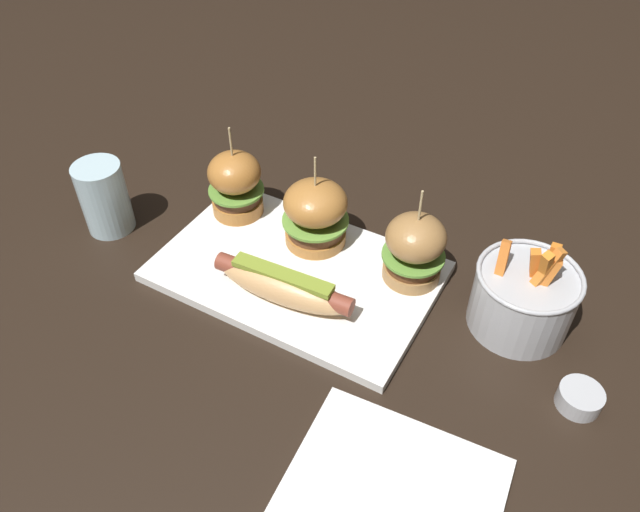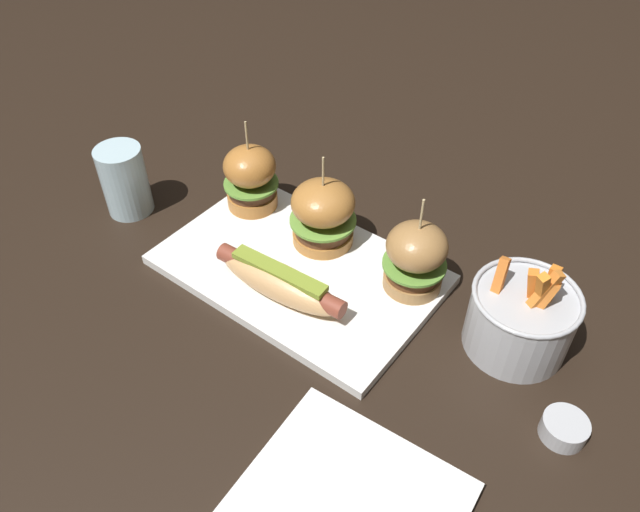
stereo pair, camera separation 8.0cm
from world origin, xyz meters
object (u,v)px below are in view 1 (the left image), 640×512
Objects in this scene: hot_dog at (283,285)px; water_glass at (104,198)px; slider_center at (315,213)px; slider_left at (236,183)px; platter_main at (296,271)px; side_plate at (385,510)px; sauce_ramekin at (580,398)px; slider_right at (414,248)px; fries_bucket at (523,298)px.

hot_dog is 0.31m from water_glass.
slider_left is at bearing 179.80° from slider_center.
hot_dog is at bearing -75.24° from platter_main.
platter_main is at bearing 9.05° from water_glass.
side_plate is (0.39, -0.31, -0.06)m from slider_left.
platter_main is 2.64× the size of slider_center.
slider_center reaches higher than platter_main.
slider_center reaches higher than sauce_ramekin.
water_glass is at bearing -177.79° from sauce_ramekin.
side_plate is (0.11, -0.31, -0.06)m from slider_right.
slider_center is 0.41m from sauce_ramekin.
hot_dog is 1.36× the size of slider_center.
sauce_ramekin reaches higher than platter_main.
slider_right is at bearing 24.22° from platter_main.
water_glass is (-0.29, -0.11, -0.01)m from slider_center.
slider_right is (0.14, 0.06, 0.06)m from platter_main.
fries_bucket is (0.30, 0.00, -0.02)m from slider_center.
side_plate is 1.94× the size of water_glass.
hot_dog is 0.12m from slider_center.
water_glass is at bearing -170.95° from platter_main.
fries_bucket is at bearing 0.54° from slider_right.
side_plate is (0.26, -0.31, -0.06)m from slider_center.
slider_right is (0.13, 0.12, 0.03)m from hot_dog.
sauce_ramekin is 0.24× the size of side_plate.
hot_dog is at bearing -37.53° from slider_left.
slider_center is 0.67× the size of side_plate.
platter_main is 0.39m from sauce_ramekin.
side_plate is (-0.14, -0.22, -0.01)m from sauce_ramekin.
sauce_ramekin is (0.24, -0.09, -0.05)m from slider_right.
water_glass reaches higher than hot_dog.
side_plate is at bearing -50.29° from slider_center.
water_glass is (-0.55, 0.20, 0.05)m from side_plate.
water_glass reaches higher than platter_main.
slider_center is (0.14, -0.00, -0.00)m from slider_left.
platter_main is at bearing 135.67° from side_plate.
platter_main is at bearing -155.78° from slider_right.
hot_dog reaches higher than side_plate.
hot_dog is 0.30m from side_plate.
slider_left is at bearing 35.47° from water_glass.
slider_center reaches higher than hot_dog.
slider_center is at bearing 95.08° from platter_main.
slider_right is 0.68× the size of side_plate.
hot_dog is at bearing -156.15° from fries_bucket.
hot_dog is 1.78× the size of water_glass.
hot_dog is 1.36× the size of slider_right.
hot_dog is 0.38m from sauce_ramekin.
slider_center is 0.31m from water_glass.
slider_left reaches higher than hot_dog.
slider_right is 1.31× the size of water_glass.
slider_center is at bearing -179.56° from fries_bucket.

